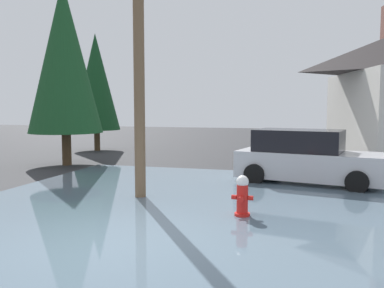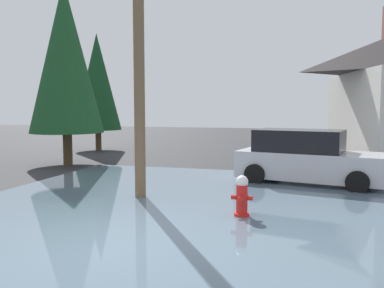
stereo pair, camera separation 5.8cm
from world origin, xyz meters
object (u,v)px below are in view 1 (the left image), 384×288
Objects in this scene: utility_pole at (138,15)px; pine_tree_tall_left at (96,82)px; fire_hydrant at (242,197)px; parked_car at (306,158)px; pine_tree_mid_left at (64,57)px.

utility_pole is 12.54m from pine_tree_tall_left.
pine_tree_tall_left is (-6.95, 10.40, -0.94)m from utility_pole.
fire_hydrant is 0.20× the size of parked_car.
fire_hydrant is 4.73m from parked_car.
utility_pole reaches higher than pine_tree_mid_left.
fire_hydrant is at bearing -49.73° from pine_tree_tall_left.
fire_hydrant is at bearing -22.21° from utility_pole.
utility_pole reaches higher than pine_tree_tall_left.
utility_pole is at bearing -140.94° from parked_car.
pine_tree_mid_left is (-5.35, 4.94, -0.30)m from utility_pole.
pine_tree_tall_left reaches higher than parked_car.
pine_tree_mid_left is at bearing 137.26° from utility_pole.
pine_tree_mid_left reaches higher than pine_tree_tall_left.
fire_hydrant is at bearing -36.68° from pine_tree_mid_left.
utility_pole is 1.95× the size of parked_car.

